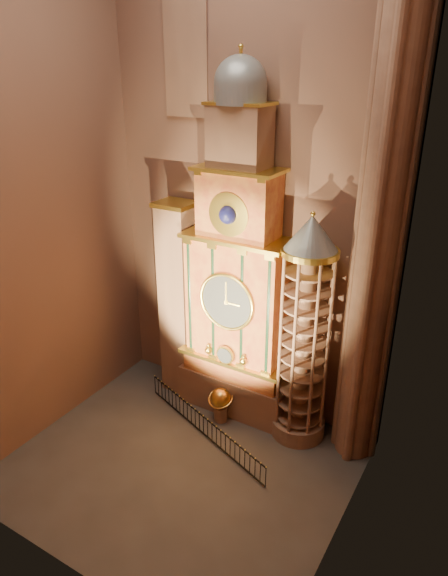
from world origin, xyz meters
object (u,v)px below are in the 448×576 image
Objects in this scene: portrait_tower at (179,300)px; celestial_globe at (221,402)px; iron_railing at (203,425)px; astronomical_clock at (238,287)px; stair_turret at (304,335)px.

portrait_tower reaches higher than celestial_globe.
portrait_tower is at bearing 157.23° from celestial_globe.
astronomical_clock is at bearing 85.71° from iron_railing.
stair_turret is at bearing 33.88° from iron_railing.
portrait_tower is at bearing 179.71° from astronomical_clock.
celestial_globe is 1.48m from iron_railing.
stair_turret is 1.35× the size of iron_railing.
stair_turret is 6.07× the size of celestial_globe.
portrait_tower is 5.42m from celestial_globe.
stair_turret is at bearing -4.30° from astronomical_clock.
astronomical_clock is 1.55× the size of stair_turret.
stair_turret reaches higher than iron_railing.
celestial_globe is (-0.11, -1.36, -5.61)m from astronomical_clock.
iron_railing is at bearing -40.94° from portrait_tower.
astronomical_clock is at bearing 85.34° from celestial_globe.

